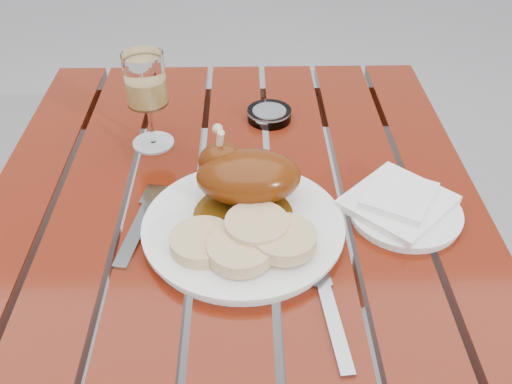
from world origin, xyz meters
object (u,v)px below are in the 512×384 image
(side_plate, at_px, (405,213))
(ashtray, at_px, (269,115))
(wine_glass, at_px, (148,101))
(dinner_plate, at_px, (243,228))

(side_plate, xyz_separation_m, ashtray, (-0.20, 0.29, 0.00))
(wine_glass, xyz_separation_m, ashtray, (0.22, 0.08, -0.08))
(ashtray, bearing_deg, wine_glass, -158.98)
(dinner_plate, relative_size, side_plate, 1.72)
(dinner_plate, height_order, ashtray, ashtray)
(wine_glass, relative_size, side_plate, 1.01)
(dinner_plate, xyz_separation_m, ashtray, (0.05, 0.33, 0.00))
(wine_glass, relative_size, ashtray, 2.06)
(dinner_plate, xyz_separation_m, wine_glass, (-0.16, 0.25, 0.08))
(side_plate, distance_m, ashtray, 0.36)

